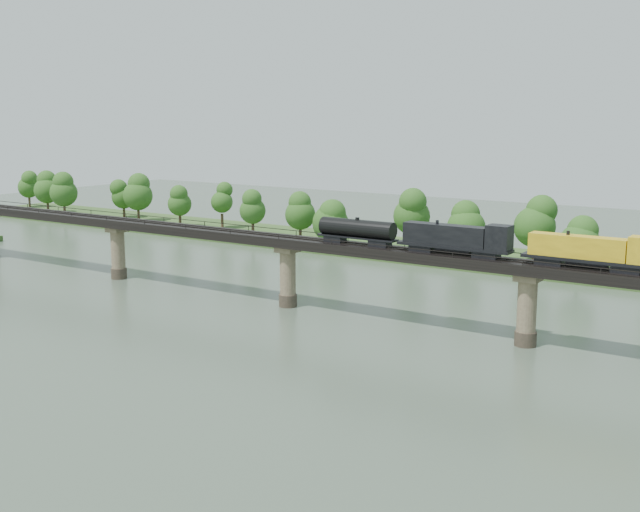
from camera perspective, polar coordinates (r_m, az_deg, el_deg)
The scene contains 6 objects.
ground at distance 109.43m, azimuth -11.69°, elevation -6.62°, with size 400.00×400.00×0.00m, color #384839.
far_bank at distance 177.50m, azimuth 8.27°, elevation 0.19°, with size 300.00×24.00×1.60m, color #2B491D.
bridge at distance 130.09m, azimuth -2.31°, elevation -1.26°, with size 236.00×30.00×11.50m.
bridge_superstructure at distance 128.99m, azimuth -2.33°, elevation 1.50°, with size 220.00×4.90×0.75m.
far_treeline at distance 176.06m, azimuth 5.30°, elevation 2.82°, with size 289.06×17.54×13.60m.
freight_train at distance 109.57m, azimuth 15.48°, elevation 0.62°, with size 68.15×2.66×4.69m.
Camera 1 is at (75.63, -72.67, 31.22)m, focal length 45.00 mm.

